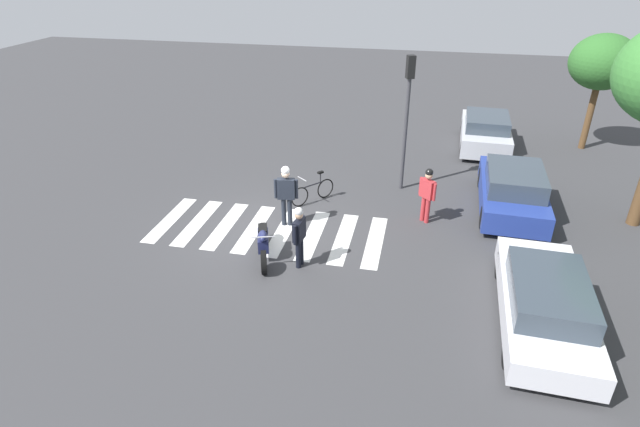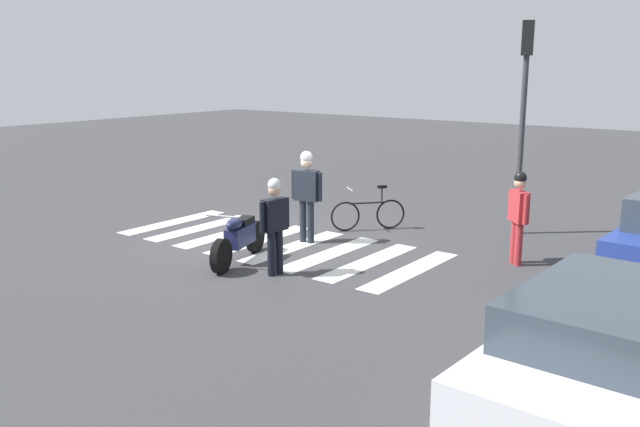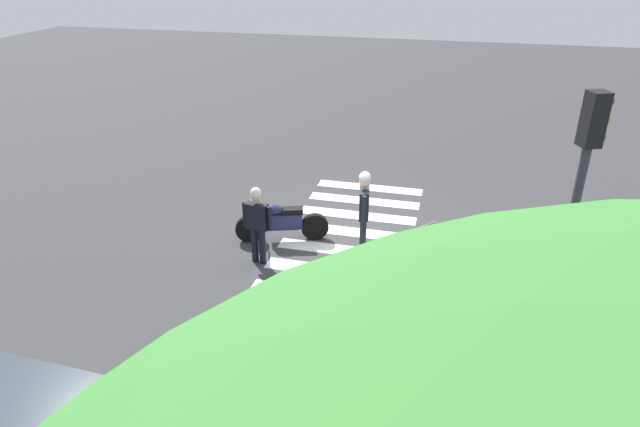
# 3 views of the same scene
# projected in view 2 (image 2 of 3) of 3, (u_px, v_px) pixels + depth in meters

# --- Properties ---
(ground_plane) EXTENTS (60.00, 60.00, 0.00)m
(ground_plane) POSITION_uv_depth(u_px,v_px,m) (277.00, 243.00, 13.94)
(ground_plane) COLOR #38383A
(police_motorcycle) EXTENTS (2.03, 0.90, 1.03)m
(police_motorcycle) POSITION_uv_depth(u_px,v_px,m) (239.00, 238.00, 12.55)
(police_motorcycle) COLOR black
(police_motorcycle) RESTS_ON ground_plane
(leaning_bicycle) EXTENTS (1.33, 1.12, 0.99)m
(leaning_bicycle) POSITION_uv_depth(u_px,v_px,m) (368.00, 214.00, 15.00)
(leaning_bicycle) COLOR black
(leaning_bicycle) RESTS_ON ground_plane
(officer_on_foot) EXTENTS (0.65, 0.26, 1.71)m
(officer_on_foot) POSITION_uv_depth(u_px,v_px,m) (275.00, 220.00, 11.67)
(officer_on_foot) COLOR black
(officer_on_foot) RESTS_ON ground_plane
(officer_by_motorcycle) EXTENTS (0.28, 0.69, 1.90)m
(officer_by_motorcycle) POSITION_uv_depth(u_px,v_px,m) (307.00, 189.00, 13.77)
(officer_by_motorcycle) COLOR #1E232D
(officer_by_motorcycle) RESTS_ON ground_plane
(pedestrian_bystander) EXTENTS (0.48, 0.50, 1.73)m
(pedestrian_bystander) POSITION_uv_depth(u_px,v_px,m) (518.00, 212.00, 12.28)
(pedestrian_bystander) COLOR #B22D33
(pedestrian_bystander) RESTS_ON ground_plane
(crosswalk_stripes) EXTENTS (2.88, 6.75, 0.01)m
(crosswalk_stripes) POSITION_uv_depth(u_px,v_px,m) (277.00, 243.00, 13.94)
(crosswalk_stripes) COLOR silver
(crosswalk_stripes) RESTS_ON ground_plane
(car_white_van) EXTENTS (4.75, 1.96, 1.27)m
(car_white_van) POSITION_uv_depth(u_px,v_px,m) (606.00, 342.00, 7.47)
(car_white_van) COLOR black
(car_white_van) RESTS_ON ground_plane
(traffic_light_pole) EXTENTS (0.36, 0.31, 4.48)m
(traffic_light_pole) POSITION_uv_depth(u_px,v_px,m) (524.00, 94.00, 14.12)
(traffic_light_pole) COLOR #38383D
(traffic_light_pole) RESTS_ON ground_plane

